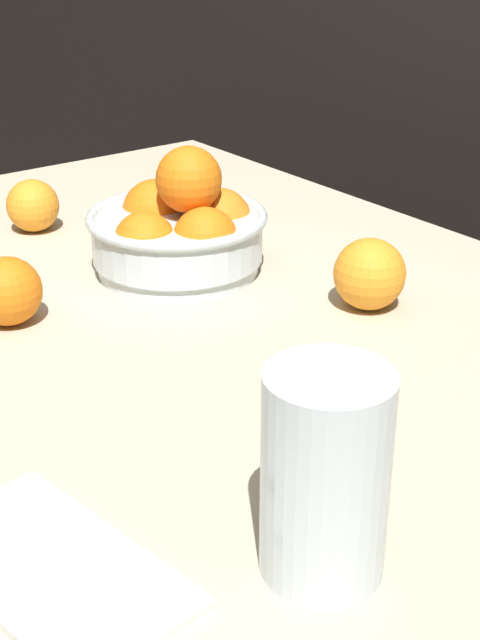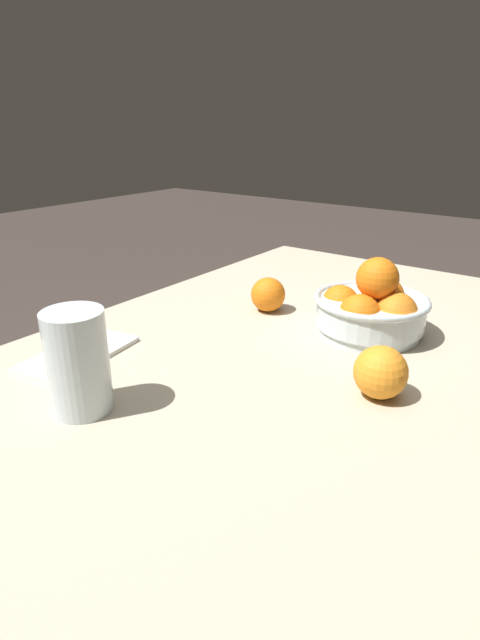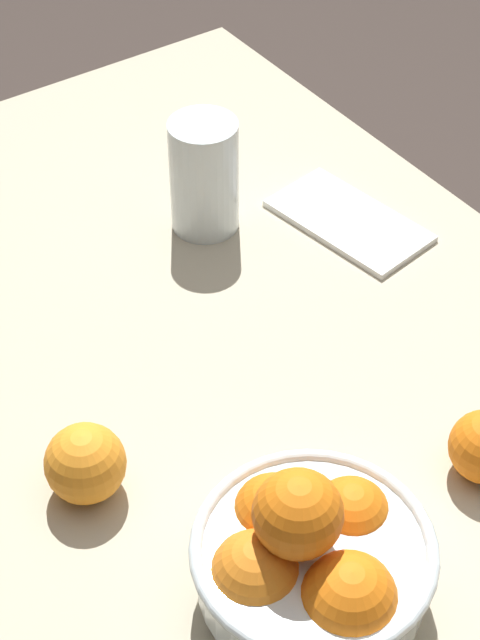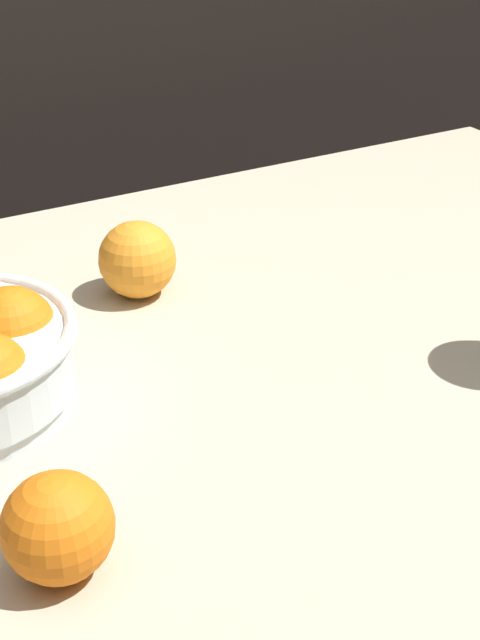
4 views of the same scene
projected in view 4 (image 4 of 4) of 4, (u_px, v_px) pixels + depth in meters
dining_table at (203, 452)px, 0.80m from camera, size 1.41×0.88×0.75m
orange_loose_front at (137, 259)px, 0.89m from camera, size 0.08×0.08×0.08m
orange_loose_aside at (58, 527)px, 0.56m from camera, size 0.07×0.07×0.07m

